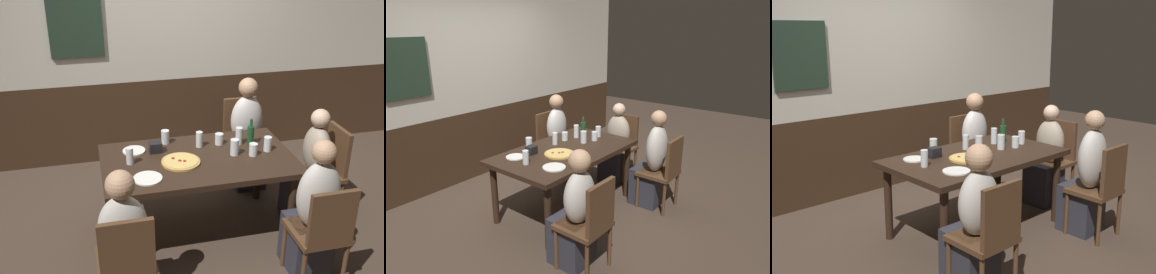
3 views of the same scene
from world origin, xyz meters
The scene contains 24 objects.
ground_plane centered at (0.00, 0.00, 0.00)m, with size 12.00×12.00×0.00m, color #423328.
wall_back centered at (-0.01, 1.65, 1.30)m, with size 6.40×0.13×2.60m.
dining_table centered at (0.00, 0.00, 0.66)m, with size 1.64×0.94×0.74m.
chair_head_east centered at (1.24, 0.00, 0.50)m, with size 0.40×0.40×0.88m.
chair_right_near centered at (0.72, -0.89, 0.50)m, with size 0.40×0.40×0.88m.
chair_left_near centered at (-0.72, -0.89, 0.50)m, with size 0.40×0.40×0.88m.
chair_right_far centered at (0.72, 0.89, 0.50)m, with size 0.40×0.40×0.88m.
person_head_east centered at (1.07, 0.00, 0.45)m, with size 0.37×0.34×1.08m.
person_right_near centered at (0.72, -0.73, 0.49)m, with size 0.34×0.37×1.17m.
person_left_near centered at (-0.72, -0.72, 0.47)m, with size 0.34×0.37×1.12m.
person_right_far centered at (0.72, 0.73, 0.49)m, with size 0.34×0.37×1.17m.
pizza centered at (-0.16, -0.05, 0.75)m, with size 0.33×0.33×0.03m.
pint_glass_pale centered at (0.32, -0.01, 0.80)m, with size 0.07×0.07×0.14m.
beer_glass_tall centered at (0.07, 0.21, 0.81)m, with size 0.06×0.06×0.14m.
highball_clear centered at (0.63, -0.01, 0.80)m, with size 0.07×0.07×0.13m.
pint_glass_amber centered at (0.25, 0.22, 0.78)m, with size 0.07×0.07×0.10m.
pint_glass_stout centered at (-0.22, 0.36, 0.79)m, with size 0.07×0.07×0.12m.
tumbler_short centered at (0.43, 0.18, 0.81)m, with size 0.06×0.06×0.16m.
beer_glass_half centered at (0.47, -0.06, 0.79)m, with size 0.07×0.07×0.11m.
tumbler_water centered at (-0.58, 0.03, 0.80)m, with size 0.06×0.06×0.15m.
beer_bottle_green centered at (0.53, 0.15, 0.84)m, with size 0.06×0.06×0.25m.
plate_white_large centered at (-0.47, -0.26, 0.75)m, with size 0.23×0.23×0.01m, color white.
plate_white_small centered at (-0.52, 0.26, 0.75)m, with size 0.20×0.20×0.01m, color white.
condiment_caddy centered at (-0.33, 0.20, 0.79)m, with size 0.11×0.09×0.09m, color black.
Camera 2 is at (-2.87, -2.45, 2.10)m, focal length 33.24 mm.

